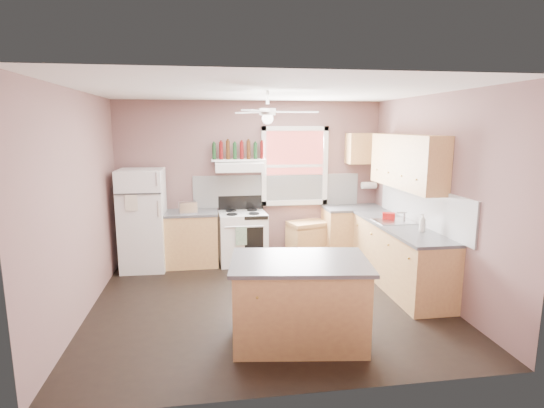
{
  "coord_description": "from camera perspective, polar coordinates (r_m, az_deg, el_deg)",
  "views": [
    {
      "loc": [
        -0.74,
        -5.22,
        2.28
      ],
      "look_at": [
        0.1,
        0.3,
        1.25
      ],
      "focal_mm": 28.0,
      "sensor_mm": 36.0,
      "label": 1
    }
  ],
  "objects": [
    {
      "name": "floor",
      "position": [
        5.75,
        -0.55,
        -12.93
      ],
      "size": [
        4.5,
        4.5,
        0.0
      ],
      "primitive_type": "plane",
      "color": "black",
      "rests_on": "ground"
    },
    {
      "name": "ceiling",
      "position": [
        5.29,
        -0.6,
        15.0
      ],
      "size": [
        4.5,
        4.5,
        0.0
      ],
      "primitive_type": "plane",
      "color": "white",
      "rests_on": "ground"
    },
    {
      "name": "wall_back",
      "position": [
        7.34,
        -2.79,
        3.15
      ],
      "size": [
        4.5,
        0.05,
        2.7
      ],
      "primitive_type": "cube",
      "color": "#765451",
      "rests_on": "ground"
    },
    {
      "name": "wall_right",
      "position": [
        6.1,
        21.1,
        0.97
      ],
      "size": [
        0.05,
        4.0,
        2.7
      ],
      "primitive_type": "cube",
      "color": "#765451",
      "rests_on": "ground"
    },
    {
      "name": "wall_left",
      "position": [
        5.52,
        -24.65,
        -0.2
      ],
      "size": [
        0.05,
        4.0,
        2.7
      ],
      "primitive_type": "cube",
      "color": "#765451",
      "rests_on": "ground"
    },
    {
      "name": "backsplash_back",
      "position": [
        7.39,
        0.73,
        1.83
      ],
      "size": [
        2.9,
        0.03,
        0.55
      ],
      "primitive_type": "cube",
      "color": "white",
      "rests_on": "wall_back"
    },
    {
      "name": "backsplash_right",
      "position": [
        6.37,
        19.36,
        -0.14
      ],
      "size": [
        0.03,
        2.6,
        0.55
      ],
      "primitive_type": "cube",
      "color": "white",
      "rests_on": "wall_right"
    },
    {
      "name": "window_view",
      "position": [
        7.39,
        3.04,
        5.14
      ],
      "size": [
        1.0,
        0.02,
        1.2
      ],
      "primitive_type": "cube",
      "color": "maroon",
      "rests_on": "wall_back"
    },
    {
      "name": "window_frame",
      "position": [
        7.36,
        3.09,
        5.12
      ],
      "size": [
        1.16,
        0.07,
        1.36
      ],
      "primitive_type": "cube",
      "color": "white",
      "rests_on": "wall_back"
    },
    {
      "name": "refrigerator",
      "position": [
        7.06,
        -16.96,
        -2.05
      ],
      "size": [
        0.7,
        0.68,
        1.62
      ],
      "primitive_type": "cube",
      "rotation": [
        0.0,
        0.0,
        -0.03
      ],
      "color": "white",
      "rests_on": "floor"
    },
    {
      "name": "base_cabinet_left",
      "position": [
        7.17,
        -10.94,
        -4.7
      ],
      "size": [
        0.9,
        0.6,
        0.86
      ],
      "primitive_type": "cube",
      "color": "#B57E4B",
      "rests_on": "floor"
    },
    {
      "name": "counter_left",
      "position": [
        7.07,
        -11.06,
        -1.18
      ],
      "size": [
        0.92,
        0.62,
        0.04
      ],
      "primitive_type": "cube",
      "color": "#47474A",
      "rests_on": "base_cabinet_left"
    },
    {
      "name": "toaster",
      "position": [
        6.95,
        -11.24,
        -0.46
      ],
      "size": [
        0.3,
        0.21,
        0.18
      ],
      "primitive_type": "cube",
      "rotation": [
        0.0,
        0.0,
        0.19
      ],
      "color": "silver",
      "rests_on": "counter_left"
    },
    {
      "name": "stove",
      "position": [
        7.17,
        -3.97,
        -4.53
      ],
      "size": [
        0.8,
        0.67,
        0.86
      ],
      "primitive_type": "cube",
      "rotation": [
        0.0,
        0.0,
        0.04
      ],
      "color": "white",
      "rests_on": "floor"
    },
    {
      "name": "range_hood",
      "position": [
        7.02,
        -4.45,
        5.01
      ],
      "size": [
        0.78,
        0.5,
        0.14
      ],
      "primitive_type": "cube",
      "color": "white",
      "rests_on": "wall_back"
    },
    {
      "name": "bottle_shelf",
      "position": [
        7.13,
        -4.54,
        5.9
      ],
      "size": [
        0.9,
        0.26,
        0.03
      ],
      "primitive_type": "cube",
      "color": "white",
      "rests_on": "range_hood"
    },
    {
      "name": "cart",
      "position": [
        7.43,
        4.83,
        -4.83
      ],
      "size": [
        0.75,
        0.61,
        0.66
      ],
      "primitive_type": "cube",
      "rotation": [
        0.0,
        0.0,
        0.3
      ],
      "color": "#B57E4B",
      "rests_on": "floor"
    },
    {
      "name": "base_cabinet_corner",
      "position": [
        7.58,
        10.83,
        -3.87
      ],
      "size": [
        1.0,
        0.6,
        0.86
      ],
      "primitive_type": "cube",
      "color": "#B57E4B",
      "rests_on": "floor"
    },
    {
      "name": "base_cabinet_right",
      "position": [
        6.41,
        16.69,
        -6.77
      ],
      "size": [
        0.6,
        2.2,
        0.86
      ],
      "primitive_type": "cube",
      "color": "#B57E4B",
      "rests_on": "floor"
    },
    {
      "name": "counter_corner",
      "position": [
        7.49,
        10.95,
        -0.53
      ],
      "size": [
        1.02,
        0.62,
        0.04
      ],
      "primitive_type": "cube",
      "color": "#47474A",
      "rests_on": "base_cabinet_corner"
    },
    {
      "name": "counter_right",
      "position": [
        6.29,
        16.82,
        -2.86
      ],
      "size": [
        0.62,
        2.22,
        0.04
      ],
      "primitive_type": "cube",
      "color": "#47474A",
      "rests_on": "base_cabinet_right"
    },
    {
      "name": "sink",
      "position": [
        6.47,
        16.07,
        -2.34
      ],
      "size": [
        0.55,
        0.45,
        0.03
      ],
      "primitive_type": "cube",
      "color": "silver",
      "rests_on": "counter_right"
    },
    {
      "name": "faucet",
      "position": [
        6.52,
        17.39,
        -1.63
      ],
      "size": [
        0.03,
        0.03,
        0.14
      ],
      "primitive_type": "cylinder",
      "color": "silver",
      "rests_on": "sink"
    },
    {
      "name": "upper_cabinet_right",
      "position": [
        6.4,
        17.62,
        5.48
      ],
      "size": [
        0.33,
        1.8,
        0.76
      ],
      "primitive_type": "cube",
      "color": "#B57E4B",
      "rests_on": "wall_right"
    },
    {
      "name": "upper_cabinet_corner",
      "position": [
        7.56,
        12.33,
        7.32
      ],
      "size": [
        0.6,
        0.33,
        0.52
      ],
      "primitive_type": "cube",
      "color": "#B57E4B",
      "rests_on": "wall_back"
    },
    {
      "name": "paper_towel",
      "position": [
        7.69,
        12.9,
        2.47
      ],
      "size": [
        0.26,
        0.12,
        0.12
      ],
      "primitive_type": "cylinder",
      "rotation": [
        0.0,
        1.57,
        0.0
      ],
      "color": "white",
      "rests_on": "wall_back"
    },
    {
      "name": "island",
      "position": [
        4.64,
        3.68,
        -13.08
      ],
      "size": [
        1.46,
        1.03,
        0.86
      ],
      "primitive_type": "cube",
      "rotation": [
        0.0,
        0.0,
        -0.13
      ],
      "color": "#B57E4B",
      "rests_on": "floor"
    },
    {
      "name": "island_top",
      "position": [
        4.48,
        3.75,
        -7.79
      ],
      "size": [
        1.55,
        1.12,
        0.04
      ],
      "primitive_type": "cube",
      "rotation": [
        0.0,
        0.0,
        -0.13
      ],
      "color": "#47474A",
      "rests_on": "island"
    },
    {
      "name": "ceiling_fan_hub",
      "position": [
        5.28,
        -0.6,
        12.3
      ],
      "size": [
        0.2,
        0.2,
        0.08
      ],
      "primitive_type": "cylinder",
      "color": "white",
      "rests_on": "ceiling"
    },
    {
      "name": "soap_bottle",
      "position": [
        5.94,
        19.59,
        -2.42
      ],
      "size": [
        0.11,
        0.11,
        0.24
      ],
      "primitive_type": "imported",
      "rotation": [
        0.0,
        0.0,
        4.97
      ],
      "color": "silver",
      "rests_on": "counter_right"
    },
    {
      "name": "red_caddy",
      "position": [
        6.59,
        15.41,
        -1.58
      ],
      "size": [
        0.21,
        0.18,
        0.1
      ],
      "primitive_type": "cube",
      "rotation": [
        0.0,
        0.0,
        -0.38
      ],
      "color": "#AB100E",
      "rests_on": "counter_right"
    },
    {
      "name": "wine_bottles",
      "position": [
        7.12,
        -4.54,
        7.18
      ],
      "size": [
        0.86,
        0.06,
        0.31
      ],
      "color": "#143819",
      "rests_on": "bottle_shelf"
    }
  ]
}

